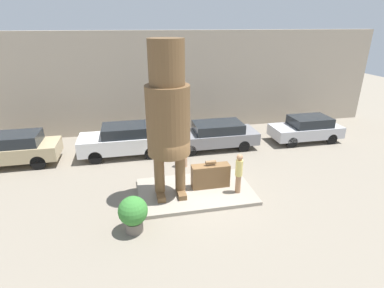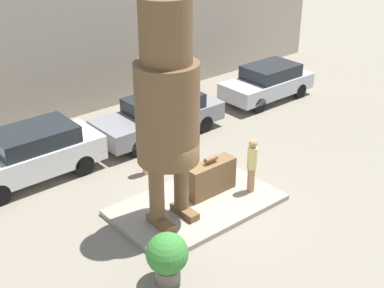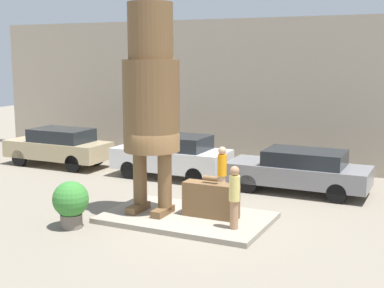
{
  "view_description": "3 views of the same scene",
  "coord_description": "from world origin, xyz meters",
  "px_view_note": "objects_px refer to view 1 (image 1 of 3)",
  "views": [
    {
      "loc": [
        -2.36,
        -10.48,
        6.56
      ],
      "look_at": [
        -0.12,
        0.11,
        2.15
      ],
      "focal_mm": 28.0,
      "sensor_mm": 36.0,
      "label": 1
    },
    {
      "loc": [
        -8.37,
        -9.76,
        8.44
      ],
      "look_at": [
        -0.17,
        -0.01,
        2.07
      ],
      "focal_mm": 50.0,
      "sensor_mm": 36.0,
      "label": 2
    },
    {
      "loc": [
        6.48,
        -13.17,
        4.67
      ],
      "look_at": [
        0.16,
        0.02,
        2.22
      ],
      "focal_mm": 50.0,
      "sensor_mm": 36.0,
      "label": 3
    }
  ],
  "objects_px": {
    "giant_suitcase": "(210,176)",
    "parked_car_silver": "(307,128)",
    "tourist": "(239,172)",
    "worker_hivis": "(185,148)",
    "parked_car_tan": "(11,149)",
    "planter_pot": "(133,213)",
    "parked_car_grey": "(215,135)",
    "parked_car_white": "(124,140)",
    "statue_figure": "(168,111)"
  },
  "relations": [
    {
      "from": "tourist",
      "to": "worker_hivis",
      "type": "bearing_deg",
      "value": 117.73
    },
    {
      "from": "parked_car_tan",
      "to": "planter_pot",
      "type": "height_order",
      "value": "parked_car_tan"
    },
    {
      "from": "statue_figure",
      "to": "parked_car_silver",
      "type": "xyz_separation_m",
      "value": [
        8.74,
        4.52,
        -2.84
      ]
    },
    {
      "from": "giant_suitcase",
      "to": "parked_car_grey",
      "type": "bearing_deg",
      "value": 71.87
    },
    {
      "from": "worker_hivis",
      "to": "parked_car_silver",
      "type": "bearing_deg",
      "value": 13.88
    },
    {
      "from": "parked_car_silver",
      "to": "worker_hivis",
      "type": "relative_size",
      "value": 2.32
    },
    {
      "from": "parked_car_silver",
      "to": "planter_pot",
      "type": "xyz_separation_m",
      "value": [
        -10.23,
        -6.36,
        -0.05
      ]
    },
    {
      "from": "worker_hivis",
      "to": "planter_pot",
      "type": "bearing_deg",
      "value": -120.09
    },
    {
      "from": "giant_suitcase",
      "to": "parked_car_silver",
      "type": "height_order",
      "value": "parked_car_silver"
    },
    {
      "from": "parked_car_white",
      "to": "planter_pot",
      "type": "xyz_separation_m",
      "value": [
        0.28,
        -6.46,
        -0.15
      ]
    },
    {
      "from": "giant_suitcase",
      "to": "tourist",
      "type": "xyz_separation_m",
      "value": [
        0.97,
        -0.69,
        0.43
      ]
    },
    {
      "from": "parked_car_tan",
      "to": "planter_pot",
      "type": "relative_size",
      "value": 3.5
    },
    {
      "from": "parked_car_white",
      "to": "parked_car_grey",
      "type": "distance_m",
      "value": 4.92
    },
    {
      "from": "giant_suitcase",
      "to": "worker_hivis",
      "type": "bearing_deg",
      "value": 105.07
    },
    {
      "from": "parked_car_silver",
      "to": "worker_hivis",
      "type": "bearing_deg",
      "value": 13.88
    },
    {
      "from": "giant_suitcase",
      "to": "tourist",
      "type": "distance_m",
      "value": 1.26
    },
    {
      "from": "giant_suitcase",
      "to": "tourist",
      "type": "bearing_deg",
      "value": -35.63
    },
    {
      "from": "statue_figure",
      "to": "parked_car_silver",
      "type": "distance_m",
      "value": 10.24
    },
    {
      "from": "parked_car_silver",
      "to": "planter_pot",
      "type": "distance_m",
      "value": 12.05
    },
    {
      "from": "tourist",
      "to": "worker_hivis",
      "type": "relative_size",
      "value": 0.96
    },
    {
      "from": "parked_car_grey",
      "to": "giant_suitcase",
      "type": "bearing_deg",
      "value": 71.87
    },
    {
      "from": "tourist",
      "to": "worker_hivis",
      "type": "xyz_separation_m",
      "value": [
        -1.6,
        3.05,
        -0.11
      ]
    },
    {
      "from": "tourist",
      "to": "giant_suitcase",
      "type": "bearing_deg",
      "value": 144.37
    },
    {
      "from": "parked_car_silver",
      "to": "planter_pot",
      "type": "height_order",
      "value": "parked_car_silver"
    },
    {
      "from": "parked_car_silver",
      "to": "parked_car_grey",
      "type": "bearing_deg",
      "value": -0.71
    },
    {
      "from": "parked_car_white",
      "to": "parked_car_silver",
      "type": "distance_m",
      "value": 10.52
    },
    {
      "from": "tourist",
      "to": "worker_hivis",
      "type": "distance_m",
      "value": 3.44
    },
    {
      "from": "statue_figure",
      "to": "parked_car_tan",
      "type": "xyz_separation_m",
      "value": [
        -7.17,
        4.57,
        -2.77
      ]
    },
    {
      "from": "planter_pot",
      "to": "tourist",
      "type": "bearing_deg",
      "value": 18.78
    },
    {
      "from": "parked_car_white",
      "to": "tourist",
      "type": "bearing_deg",
      "value": 131.62
    },
    {
      "from": "statue_figure",
      "to": "parked_car_silver",
      "type": "height_order",
      "value": "statue_figure"
    },
    {
      "from": "statue_figure",
      "to": "planter_pot",
      "type": "bearing_deg",
      "value": -129.09
    },
    {
      "from": "statue_figure",
      "to": "parked_car_tan",
      "type": "distance_m",
      "value": 8.94
    },
    {
      "from": "giant_suitcase",
      "to": "parked_car_grey",
      "type": "distance_m",
      "value": 4.54
    },
    {
      "from": "parked_car_tan",
      "to": "worker_hivis",
      "type": "distance_m",
      "value": 8.49
    },
    {
      "from": "worker_hivis",
      "to": "tourist",
      "type": "bearing_deg",
      "value": -62.27
    },
    {
      "from": "planter_pot",
      "to": "worker_hivis",
      "type": "distance_m",
      "value": 5.17
    },
    {
      "from": "parked_car_tan",
      "to": "planter_pot",
      "type": "distance_m",
      "value": 8.56
    },
    {
      "from": "parked_car_white",
      "to": "parked_car_silver",
      "type": "xyz_separation_m",
      "value": [
        10.52,
        -0.1,
        -0.1
      ]
    },
    {
      "from": "giant_suitcase",
      "to": "parked_car_silver",
      "type": "distance_m",
      "value": 8.19
    },
    {
      "from": "planter_pot",
      "to": "parked_car_silver",
      "type": "bearing_deg",
      "value": 31.86
    },
    {
      "from": "parked_car_white",
      "to": "parked_car_silver",
      "type": "height_order",
      "value": "parked_car_white"
    },
    {
      "from": "worker_hivis",
      "to": "statue_figure",
      "type": "bearing_deg",
      "value": -112.61
    },
    {
      "from": "parked_car_tan",
      "to": "parked_car_grey",
      "type": "relative_size",
      "value": 0.94
    },
    {
      "from": "giant_suitcase",
      "to": "parked_car_tan",
      "type": "xyz_separation_m",
      "value": [
        -8.9,
        4.29,
        0.21
      ]
    },
    {
      "from": "statue_figure",
      "to": "giant_suitcase",
      "type": "distance_m",
      "value": 3.46
    },
    {
      "from": "giant_suitcase",
      "to": "planter_pot",
      "type": "distance_m",
      "value": 3.86
    },
    {
      "from": "parked_car_tan",
      "to": "planter_pot",
      "type": "bearing_deg",
      "value": 131.55
    },
    {
      "from": "parked_car_white",
      "to": "parked_car_grey",
      "type": "xyz_separation_m",
      "value": [
        4.92,
        -0.03,
        -0.09
      ]
    },
    {
      "from": "tourist",
      "to": "parked_car_white",
      "type": "height_order",
      "value": "tourist"
    }
  ]
}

